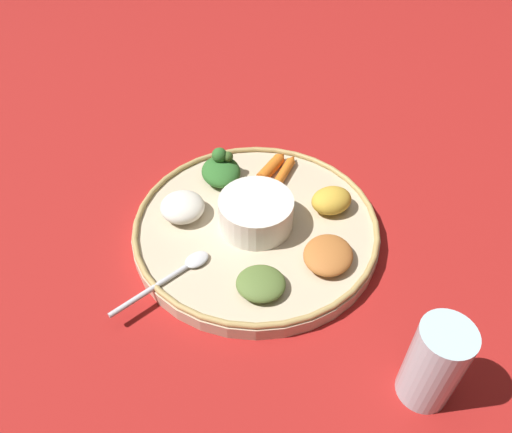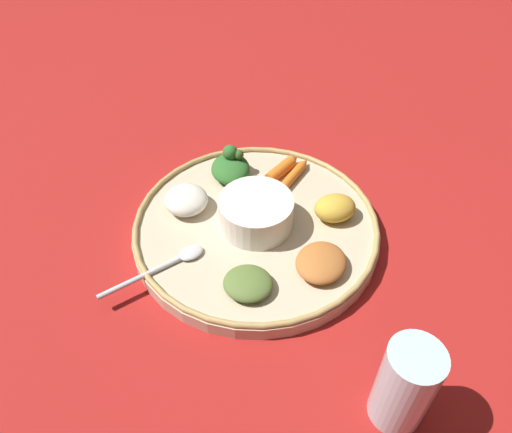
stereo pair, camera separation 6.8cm
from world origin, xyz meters
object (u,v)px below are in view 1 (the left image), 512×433
greens_pile (221,170)px  carrot_outer (273,166)px  center_bowl (256,212)px  spoon (177,272)px  drinking_glass (432,367)px  carrot_near_spoon (285,171)px

greens_pile → carrot_outer: bearing=-21.2°
carrot_outer → center_bowl: bearing=-136.2°
spoon → drinking_glass: size_ratio=1.28×
carrot_near_spoon → drinking_glass: (-0.08, -0.36, 0.02)m
center_bowl → greens_pile: 0.11m
spoon → greens_pile: greens_pile is taller
spoon → carrot_near_spoon: size_ratio=2.03×
greens_pile → spoon: bearing=-137.8°
spoon → drinking_glass: (0.16, -0.28, 0.03)m
center_bowl → carrot_near_spoon: bearing=33.6°
drinking_glass → carrot_near_spoon: bearing=78.1°
carrot_near_spoon → carrot_outer: size_ratio=1.00×
center_bowl → spoon: center_bowl is taller
spoon → carrot_outer: (0.22, 0.10, 0.01)m
center_bowl → greens_pile: bearing=84.7°
drinking_glass → carrot_outer: bearing=80.4°
center_bowl → drinking_glass: bearing=-85.8°
carrot_near_spoon → center_bowl: bearing=-146.4°
carrot_near_spoon → spoon: bearing=-160.1°
spoon → drinking_glass: 0.32m
carrot_near_spoon → greens_pile: bearing=151.8°
greens_pile → carrot_near_spoon: greens_pile is taller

